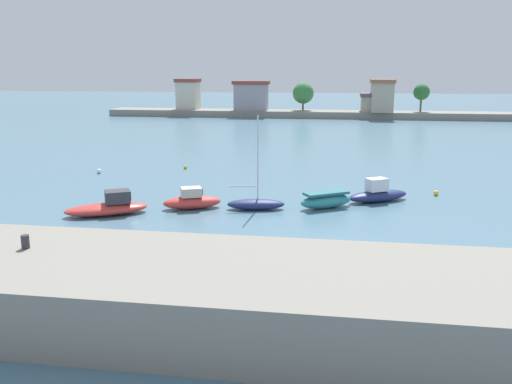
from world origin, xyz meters
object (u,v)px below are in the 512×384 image
Objects in this scene: mooring_buoy_1 at (99,171)px; moored_boat_3 at (326,200)px; moored_boat_0 at (108,207)px; moored_boat_2 at (256,204)px; moored_boat_4 at (378,194)px; mooring_buoy_2 at (185,167)px; mooring_buoy_3 at (436,193)px; mooring_bollard at (25,242)px; moored_boat_1 at (192,201)px.

moored_boat_3 is at bearing -24.12° from mooring_buoy_1.
moored_boat_0 is 14.76m from moored_boat_3.
moored_boat_4 is at bearing 14.12° from moored_boat_2.
moored_boat_2 is 17.22× the size of mooring_buoy_2.
mooring_buoy_3 is (8.22, 5.04, -0.34)m from moored_boat_3.
moored_boat_3 is at bearing -43.11° from mooring_buoy_2.
moored_boat_2 is at bearing -154.54° from mooring_buoy_3.
moored_boat_1 is at bearing 81.52° from mooring_bollard.
moored_boat_2 is 1.30× the size of moored_boat_4.
moored_boat_4 is at bearing -15.71° from mooring_buoy_1.
mooring_bollard is 1.46× the size of mooring_buoy_2.
moored_boat_4 reaches higher than mooring_buoy_1.
mooring_bollard is 14.00m from moored_boat_0.
moored_boat_3 is at bearing 4.30° from moored_boat_2.
mooring_buoy_1 is at bearing 115.11° from moored_boat_1.
mooring_buoy_1 reaches higher than mooring_buoy_3.
moored_boat_0 is 9.87m from moored_boat_2.
moored_boat_0 is 0.88× the size of moored_boat_2.
moored_boat_0 reaches higher than mooring_buoy_3.
moored_boat_0 is at bearing 101.19° from mooring_bollard.
moored_boat_1 reaches higher than mooring_buoy_2.
moored_boat_1 reaches higher than mooring_buoy_3.
mooring_bollard reaches higher than moored_boat_4.
moored_boat_1 is at bearing -159.12° from mooring_buoy_3.
mooring_buoy_1 is at bearing 123.89° from moored_boat_3.
moored_boat_3 is 9.87× the size of mooring_buoy_3.
mooring_buoy_2 is (-4.74, 14.59, -0.37)m from moored_boat_1.
moored_boat_4 reaches higher than mooring_buoy_3.
mooring_buoy_1 is (-9.60, 26.99, -2.46)m from mooring_bollard.
moored_boat_4 reaches higher than moored_boat_3.
moored_boat_4 is (12.83, 4.07, 0.01)m from moored_boat_1.
moored_boat_1 is at bearing 176.70° from moored_boat_2.
moored_boat_1 is 0.66× the size of moored_boat_2.
moored_boat_3 is 9.21× the size of mooring_buoy_1.
mooring_bollard is 0.08× the size of moored_boat_2.
mooring_buoy_3 is at bearing 48.82° from mooring_bollard.
mooring_bollard is 0.14× the size of moored_boat_3.
mooring_buoy_3 is at bearing -8.56° from mooring_buoy_1.
moored_boat_2 is at bearing 161.41° from moored_boat_3.
mooring_buoy_2 is at bearing 26.05° from mooring_buoy_1.
moored_boat_0 is 12.99× the size of mooring_buoy_1.
moored_boat_2 is at bearing -11.24° from moored_boat_0.
mooring_bollard is 16.27m from moored_boat_1.
mooring_buoy_1 is at bearing 109.58° from mooring_bollard.
moored_boat_2 reaches higher than moored_boat_1.
moored_boat_4 is at bearing -150.60° from mooring_buoy_3.
mooring_bollard is at bearing -131.18° from mooring_buoy_3.
moored_boat_4 reaches higher than moored_boat_1.
moored_boat_4 reaches higher than moored_boat_0.
moored_boat_0 is at bearing -62.74° from mooring_buoy_1.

